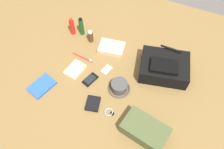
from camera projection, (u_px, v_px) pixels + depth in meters
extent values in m
cube|color=brown|center=(112.00, 78.00, 1.75)|extent=(2.64, 2.02, 0.02)
cube|color=black|center=(164.00, 67.00, 1.71)|extent=(0.40, 0.34, 0.12)
cube|color=black|center=(164.00, 66.00, 1.63)|extent=(0.21, 0.16, 0.03)
cylinder|color=black|center=(171.00, 49.00, 1.72)|extent=(0.16, 0.02, 0.02)
cube|color=#47512D|center=(145.00, 130.00, 1.46)|extent=(0.31, 0.22, 0.09)
cube|color=#394124|center=(149.00, 120.00, 1.55)|extent=(0.28, 0.11, 0.01)
cylinder|color=#414141|center=(119.00, 86.00, 1.65)|extent=(0.12, 0.12, 0.07)
torus|color=#414141|center=(119.00, 88.00, 1.68)|extent=(0.16, 0.16, 0.01)
cylinder|color=red|center=(72.00, 27.00, 1.92)|extent=(0.04, 0.04, 0.14)
cylinder|color=red|center=(71.00, 20.00, 1.86)|extent=(0.03, 0.03, 0.01)
cylinder|color=#19471E|center=(81.00, 27.00, 1.91)|extent=(0.04, 0.04, 0.15)
cylinder|color=black|center=(80.00, 19.00, 1.84)|extent=(0.03, 0.03, 0.01)
cylinder|color=#473319|center=(91.00, 37.00, 1.90)|extent=(0.04, 0.04, 0.09)
cylinder|color=silver|center=(90.00, 32.00, 1.85)|extent=(0.03, 0.03, 0.01)
cube|color=blue|center=(42.00, 86.00, 1.68)|extent=(0.17, 0.21, 0.02)
cube|color=white|center=(42.00, 86.00, 1.69)|extent=(0.16, 0.20, 0.01)
cube|color=black|center=(90.00, 80.00, 1.72)|extent=(0.09, 0.13, 0.01)
cube|color=black|center=(90.00, 79.00, 1.71)|extent=(0.07, 0.09, 0.00)
cube|color=#B7B7BC|center=(107.00, 70.00, 1.77)|extent=(0.07, 0.09, 0.01)
cylinder|color=silver|center=(106.00, 71.00, 1.76)|extent=(0.03, 0.03, 0.00)
torus|color=#99999E|center=(109.00, 112.00, 1.58)|extent=(0.06, 0.06, 0.01)
cylinder|color=black|center=(112.00, 114.00, 1.57)|extent=(0.03, 0.03, 0.01)
cylinder|color=red|center=(83.00, 57.00, 1.83)|extent=(0.18, 0.03, 0.01)
cube|color=white|center=(91.00, 60.00, 1.80)|extent=(0.02, 0.01, 0.01)
cube|color=black|center=(93.00, 104.00, 1.61)|extent=(0.11, 0.13, 0.02)
cube|color=beige|center=(75.00, 69.00, 1.77)|extent=(0.13, 0.17, 0.02)
cube|color=beige|center=(112.00, 48.00, 1.87)|extent=(0.22, 0.17, 0.04)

